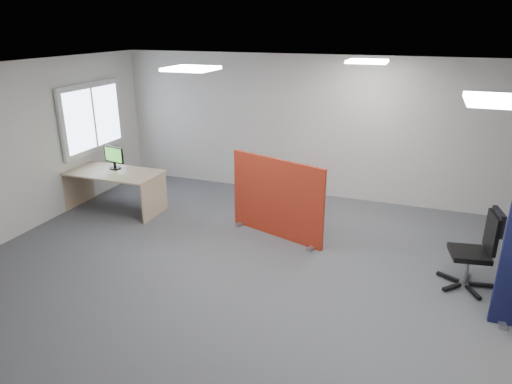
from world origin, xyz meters
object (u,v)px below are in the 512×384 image
(second_desk, at_px, (116,180))
(office_chair, at_px, (480,245))
(red_divider, at_px, (277,199))
(monitor_second, at_px, (114,157))

(second_desk, height_order, office_chair, office_chair)
(second_desk, relative_size, office_chair, 1.60)
(red_divider, bearing_deg, second_desk, -162.95)
(red_divider, distance_m, monitor_second, 3.18)
(second_desk, xyz_separation_m, office_chair, (5.96, -0.65, 0.05))
(second_desk, bearing_deg, office_chair, -6.27)
(second_desk, xyz_separation_m, monitor_second, (-0.07, 0.12, 0.40))
(red_divider, distance_m, second_desk, 3.09)
(office_chair, bearing_deg, monitor_second, 163.27)
(second_desk, distance_m, monitor_second, 0.42)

